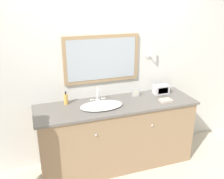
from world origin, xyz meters
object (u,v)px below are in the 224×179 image
Objects in this scene: soap_bottle at (66,99)px; appliance_box at (161,89)px; sink_basin at (101,105)px; picture_frame at (136,93)px.

soap_bottle is 1.32m from appliance_box.
picture_frame is at bearing 17.32° from sink_basin.
appliance_box reaches higher than picture_frame.
soap_bottle reaches higher than appliance_box.
picture_frame is at bearing -3.18° from soap_bottle.
picture_frame is (0.54, 0.17, 0.04)m from sink_basin.
soap_bottle is at bearing 176.82° from picture_frame.
sink_basin is 0.46m from soap_bottle.
sink_basin reaches higher than appliance_box.
appliance_box is at bearing -2.51° from soap_bottle.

